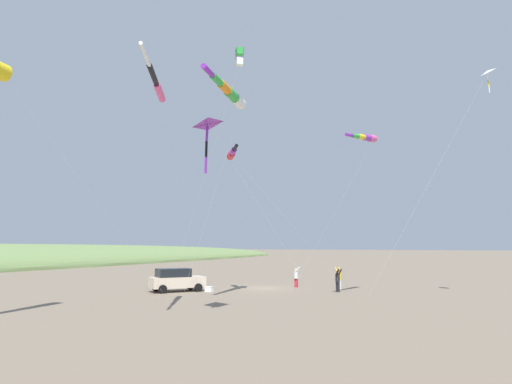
{
  "coord_description": "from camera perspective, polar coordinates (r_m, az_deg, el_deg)",
  "views": [
    {
      "loc": [
        16.75,
        -36.46,
        3.75
      ],
      "look_at": [
        3.91,
        -9.81,
        7.2
      ],
      "focal_mm": 31.79,
      "sensor_mm": 36.0,
      "label": 1
    }
  ],
  "objects": [
    {
      "name": "kite_windsock_orange_high_right",
      "position": [
        35.84,
        -3.01,
        4.9
      ],
      "size": [
        4.47,
        10.03,
        11.21
      ],
      "color": "red",
      "rests_on": "ground_plane"
    },
    {
      "name": "kite_windsock_purple_drifting",
      "position": [
        34.62,
        13.53,
        6.69
      ],
      "size": [
        7.82,
        6.43,
        12.1
      ],
      "color": "#EF4C93",
      "rests_on": "ground_plane"
    },
    {
      "name": "kite_box_teal_far_right",
      "position": [
        33.2,
        -2.12,
        16.56
      ],
      "size": [
        8.46,
        3.64,
        17.51
      ],
      "color": "green",
      "rests_on": "ground_plane"
    },
    {
      "name": "person_child_grey_jacket",
      "position": [
        39.84,
        10.42,
        -10.47
      ],
      "size": [
        0.67,
        0.66,
        1.87
      ],
      "color": "silver",
      "rests_on": "ground_plane"
    },
    {
      "name": "kite_delta_black_fish_shape",
      "position": [
        36.88,
        27.05,
        13.14
      ],
      "size": [
        9.33,
        1.26,
        16.16
      ],
      "color": "white",
      "rests_on": "ground_plane"
    },
    {
      "name": "kite_delta_yellow_midlevel",
      "position": [
        24.07,
        -6.16,
        8.43
      ],
      "size": [
        4.66,
        15.92,
        10.36
      ],
      "color": "purple",
      "rests_on": "ground_plane"
    },
    {
      "name": "kite_windsock_small_distant",
      "position": [
        32.48,
        -3.36,
        12.39
      ],
      "size": [
        6.97,
        8.25,
        14.7
      ],
      "color": "white",
      "rests_on": "ground_plane"
    },
    {
      "name": "kite_windsock_striped_overhead",
      "position": [
        25.99,
        -12.44,
        13.19
      ],
      "size": [
        5.66,
        15.57,
        12.79
      ],
      "color": "#EF4C93",
      "rests_on": "ground_plane"
    },
    {
      "name": "person_child_green_jacket",
      "position": [
        37.46,
        10.25,
        -10.75
      ],
      "size": [
        0.66,
        0.62,
        1.85
      ],
      "color": "#232328",
      "rests_on": "ground_plane"
    },
    {
      "name": "person_adult_flyer",
      "position": [
        41.02,
        5.08,
        -10.49
      ],
      "size": [
        0.54,
        0.42,
        1.8
      ],
      "color": "#B72833",
      "rests_on": "ground_plane"
    },
    {
      "name": "cooler_box",
      "position": [
        37.27,
        -5.92,
        -12.06
      ],
      "size": [
        0.62,
        0.42,
        0.42
      ],
      "color": "white",
      "rests_on": "ground_plane"
    },
    {
      "name": "parked_car",
      "position": [
        37.76,
        -10.03,
        -10.8
      ],
      "size": [
        4.04,
        4.56,
        1.85
      ],
      "color": "beige",
      "rests_on": "ground_plane"
    },
    {
      "name": "ground_plane",
      "position": [
        40.3,
        1.06,
        -11.99
      ],
      "size": [
        600.0,
        600.0,
        0.0
      ],
      "primitive_type": "plane",
      "color": "#756654"
    }
  ]
}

